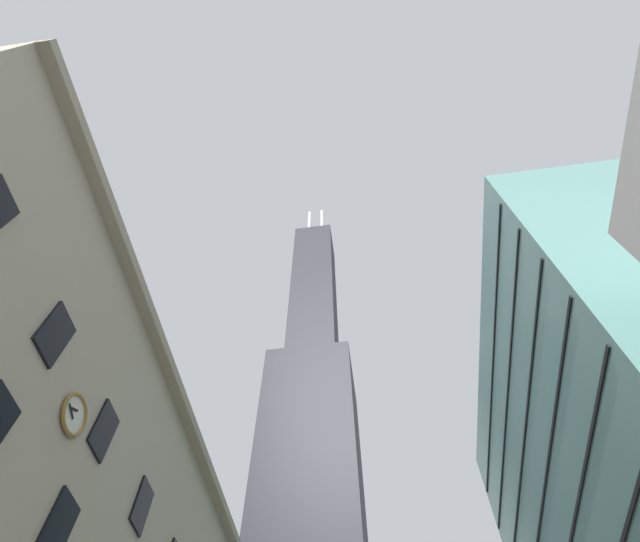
% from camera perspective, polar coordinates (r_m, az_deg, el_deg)
% --- Properties ---
extents(dark_skyscraper, '(28.32, 28.32, 196.65)m').
position_cam_1_polar(dark_skyscraper, '(103.05, -1.12, -27.11)').
color(dark_skyscraper, black).
rests_on(dark_skyscraper, ground).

